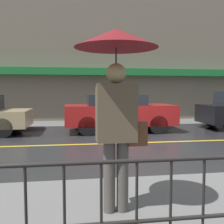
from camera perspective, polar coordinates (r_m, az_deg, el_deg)
name	(u,v)px	position (r m, az deg, el deg)	size (l,w,h in m)	color
ground_plane	(146,142)	(8.38, 7.47, -6.60)	(80.00, 80.00, 0.00)	#262628
sidewalk_far	(120,123)	(12.81, 1.83, -2.47)	(28.00, 2.17, 0.11)	#60605E
lane_marking	(146,142)	(8.38, 7.47, -6.57)	(25.20, 0.12, 0.01)	gold
building_storefront	(116,56)	(14.03, 0.96, 12.00)	(28.00, 0.85, 6.98)	#706656
pedestrian	(117,74)	(3.17, 1.00, 8.17)	(1.01, 1.01, 2.24)	#4C4742
car_red	(119,112)	(10.50, 1.48, -0.02)	(4.30, 1.88, 1.48)	maroon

